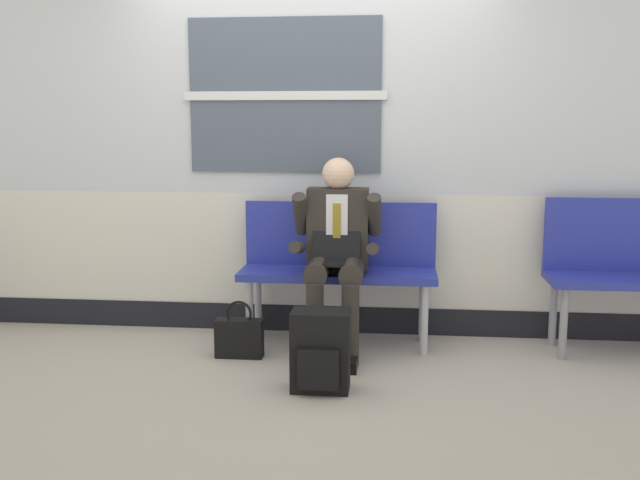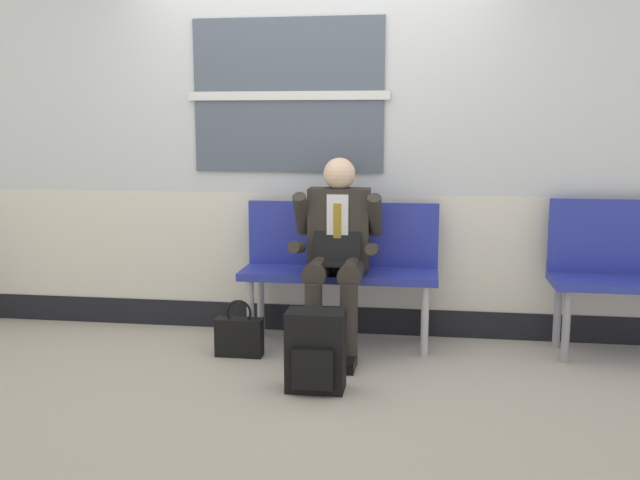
% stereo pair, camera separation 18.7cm
% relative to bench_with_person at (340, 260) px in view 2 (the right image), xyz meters
% --- Properties ---
extents(ground_plane, '(18.00, 18.00, 0.00)m').
position_rel_bench_with_person_xyz_m(ground_plane, '(-0.20, -0.34, -0.57)').
color(ground_plane, '#B2A899').
extents(station_wall, '(6.62, 0.16, 2.93)m').
position_rel_bench_with_person_xyz_m(station_wall, '(-0.20, 0.27, 0.88)').
color(station_wall, silver).
rests_on(station_wall, ground).
extents(bench_with_person, '(1.31, 0.42, 0.95)m').
position_rel_bench_with_person_xyz_m(bench_with_person, '(0.00, 0.00, 0.00)').
color(bench_with_person, '#28339E').
rests_on(bench_with_person, ground).
extents(bench_empty, '(1.06, 0.42, 1.00)m').
position_rel_bench_with_person_xyz_m(bench_empty, '(1.89, 0.00, 0.01)').
color(bench_empty, '#28339E').
rests_on(bench_empty, ground).
extents(person_seated, '(0.57, 0.70, 1.26)m').
position_rel_bench_with_person_xyz_m(person_seated, '(-0.00, -0.20, 0.11)').
color(person_seated, '#2D2823').
rests_on(person_seated, ground).
extents(backpack, '(0.32, 0.24, 0.46)m').
position_rel_bench_with_person_xyz_m(backpack, '(-0.03, -0.92, -0.35)').
color(backpack, black).
rests_on(backpack, ground).
extents(handbag, '(0.30, 0.11, 0.37)m').
position_rel_bench_with_person_xyz_m(handbag, '(-0.61, -0.40, -0.44)').
color(handbag, black).
rests_on(handbag, ground).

